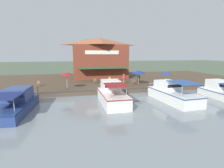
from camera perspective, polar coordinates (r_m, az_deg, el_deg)
ground_plane at (r=23.69m, az=-0.24°, el=-3.53°), size 220.00×220.00×0.00m
quay_deck at (r=34.26m, az=-4.33°, el=1.11°), size 22.00×56.00×0.60m
quay_edge_fender at (r=23.65m, az=-0.30°, el=-1.95°), size 0.20×50.40×0.10m
waterfront_restaurant at (r=36.52m, az=-4.18°, el=8.59°), size 9.22×11.05×8.10m
patio_umbrella_far_corner at (r=28.29m, az=17.21°, el=3.51°), size 1.88×1.88×2.23m
patio_umbrella_mid_patio_left at (r=28.06m, az=8.67°, el=3.94°), size 2.28×2.28×2.34m
patio_umbrella_mid_patio_right at (r=24.97m, az=-14.62°, el=3.30°), size 1.84×1.84×2.41m
cafe_chair_mid_patio at (r=29.23m, az=-5.54°, el=1.13°), size 0.51×0.51×0.85m
cafe_chair_beside_entrance at (r=29.63m, az=1.89°, el=1.29°), size 0.46×0.46×0.85m
cafe_chair_facing_river at (r=28.66m, az=-22.92°, el=0.22°), size 0.55×0.55×0.85m
cafe_chair_far_corner_seat at (r=28.48m, az=7.17°, el=0.87°), size 0.52×0.52×0.85m
person_at_quay_edge at (r=30.12m, az=8.75°, el=2.47°), size 0.48×0.48×1.71m
person_mid_patio at (r=28.67m, az=3.89°, el=2.05°), size 0.46×0.46×1.62m
person_near_entrance at (r=24.77m, az=-0.75°, el=1.01°), size 0.48×0.48×1.71m
motorboat_fourth_along at (r=25.66m, az=31.69°, el=-2.09°), size 7.40×2.69×2.15m
motorboat_distant_upstream at (r=19.19m, az=-28.47°, el=-5.36°), size 8.25×3.21×2.15m
motorboat_outer_channel at (r=19.66m, az=-0.25°, el=-3.43°), size 7.33×2.52×2.47m
motorboat_nearest_quay at (r=21.86m, az=18.11°, el=-2.74°), size 8.37×3.17×2.50m
mooring_post at (r=23.64m, az=-23.16°, el=-1.78°), size 0.22×0.22×0.87m
tree_upstream_bank at (r=38.88m, az=-7.95°, el=10.41°), size 5.41×5.15×8.05m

